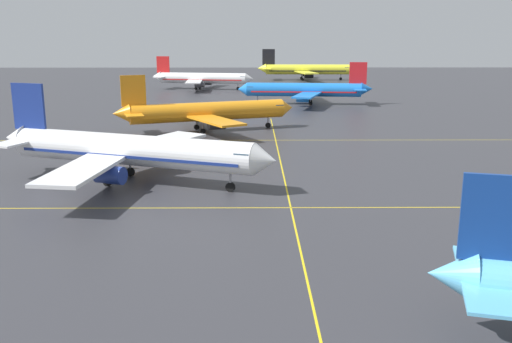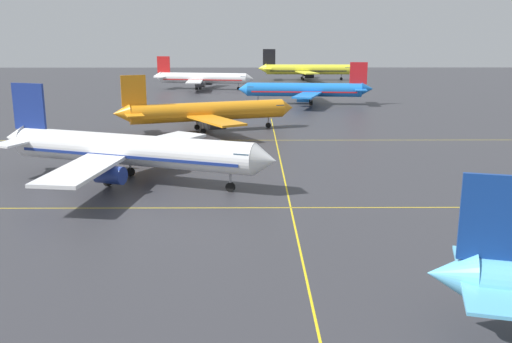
# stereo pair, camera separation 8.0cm
# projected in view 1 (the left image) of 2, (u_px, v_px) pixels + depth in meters

# --- Properties ---
(airliner_second_row) EXTENTS (39.00, 33.40, 12.50)m
(airliner_second_row) POSITION_uv_depth(u_px,v_px,m) (128.00, 150.00, 73.92)
(airliner_second_row) COLOR white
(airliner_second_row) RESTS_ON ground
(airliner_third_row) EXTENTS (35.76, 30.61, 11.44)m
(airliner_third_row) POSITION_uv_depth(u_px,v_px,m) (206.00, 112.00, 112.14)
(airliner_third_row) COLOR orange
(airliner_third_row) RESTS_ON ground
(airliner_far_left_stand) EXTENTS (36.81, 31.60, 11.44)m
(airliner_far_left_stand) POSITION_uv_depth(u_px,v_px,m) (305.00, 90.00, 154.67)
(airliner_far_left_stand) COLOR blue
(airliner_far_left_stand) RESTS_ON ground
(airliner_far_right_stand) EXTENTS (35.73, 30.42, 11.14)m
(airliner_far_right_stand) POSITION_uv_depth(u_px,v_px,m) (202.00, 78.00, 195.23)
(airliner_far_right_stand) COLOR white
(airliner_far_right_stand) RESTS_ON ground
(airliner_distant_taxiway) EXTENTS (40.27, 34.83, 12.55)m
(airliner_distant_taxiway) POSITION_uv_depth(u_px,v_px,m) (306.00, 70.00, 232.86)
(airliner_distant_taxiway) COLOR yellow
(airliner_distant_taxiway) RESTS_ON ground
(taxiway_markings) EXTENTS (125.23, 135.74, 0.01)m
(taxiway_markings) POSITION_uv_depth(u_px,v_px,m) (291.00, 208.00, 63.89)
(taxiway_markings) COLOR yellow
(taxiway_markings) RESTS_ON ground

